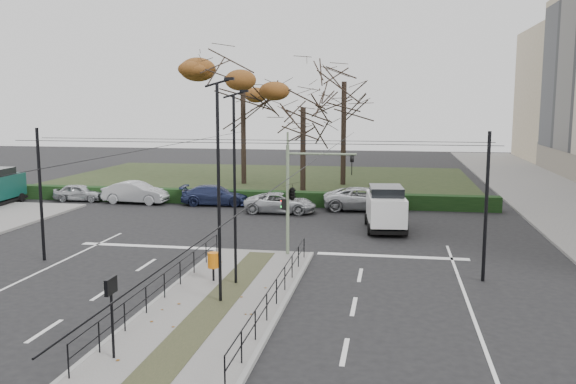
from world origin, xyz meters
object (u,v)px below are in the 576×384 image
traffic_light (294,191)px  info_panel (111,295)px  bare_tree_center (344,89)px  parked_car_fifth (364,199)px  streetlamp_median_near (219,190)px  litter_bin (213,261)px  parked_car_third (216,195)px  parked_car_second (136,193)px  parked_car_first (80,193)px  rust_tree (243,75)px  streetlamp_median_far (235,187)px  white_van (386,207)px  bare_tree_near (303,114)px  parked_car_fourth (280,203)px

traffic_light → info_panel: traffic_light is taller
bare_tree_center → parked_car_fifth: 14.45m
traffic_light → streetlamp_median_near: size_ratio=0.65×
litter_bin → parked_car_third: (-5.33, 18.23, -0.25)m
parked_car_second → litter_bin: bearing=-145.2°
parked_car_first → parked_car_second: (4.49, -0.26, 0.15)m
litter_bin → rust_tree: 30.99m
rust_tree → streetlamp_median_far: bearing=-76.6°
traffic_light → litter_bin: 5.75m
parked_car_second → white_van: 18.75m
bare_tree_center → traffic_light: bearing=-90.4°
parked_car_first → white_van: 23.10m
streetlamp_median_near → parked_car_second: (-12.12, 20.38, -3.32)m
traffic_light → bare_tree_near: bare_tree_near is taller
streetlamp_median_far → bare_tree_center: bare_tree_center is taller
parked_car_second → bare_tree_center: (13.74, 12.07, 7.48)m
streetlamp_median_near → bare_tree_center: 32.75m
info_panel → parked_car_second: size_ratio=0.48×
parked_car_second → parked_car_fourth: parked_car_second is taller
streetlamp_median_near → parked_car_fourth: 18.77m
parked_car_third → rust_tree: (-0.68, 10.94, 8.80)m
info_panel → parked_car_fifth: bearing=77.6°
parked_car_fourth → bare_tree_near: (0.00, 9.94, 5.61)m
info_panel → parked_car_fourth: (0.27, 23.59, -1.28)m
traffic_light → white_van: size_ratio=1.04×
streetlamp_median_near → white_van: bearing=68.5°
parked_car_first → parked_car_second: 4.50m
parked_car_second → parked_car_third: bearing=-84.6°
litter_bin → streetlamp_median_far: 3.13m
parked_car_fifth → bare_tree_center: bearing=7.2°
rust_tree → parked_car_fourth: bearing=-66.5°
streetlamp_median_far → parked_car_first: streetlamp_median_far is taller
parked_car_first → bare_tree_center: size_ratio=0.31×
rust_tree → bare_tree_near: (5.72, -3.21, -3.24)m
streetlamp_median_near → white_van: (5.53, 14.08, -2.81)m
parked_car_second → parked_car_third: 5.80m
parked_car_second → parked_car_fourth: 11.01m
streetlamp_median_far → litter_bin: bearing=169.0°
streetlamp_median_near → rust_tree: rust_tree is taller
info_panel → parked_car_second: info_panel is taller
white_van → rust_tree: rust_tree is taller
bare_tree_near → parked_car_second: bearing=-143.6°
parked_car_first → bare_tree_near: bare_tree_near is taller
bare_tree_center → parked_car_first: bearing=-147.1°
parked_car_fourth → bare_tree_center: bearing=-12.7°
streetlamp_median_far → white_van: streetlamp_median_far is taller
litter_bin → bare_tree_center: 31.04m
parked_car_fifth → streetlamp_median_near: bearing=164.5°
traffic_light → parked_car_first: 22.68m
traffic_light → streetlamp_median_far: 5.21m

